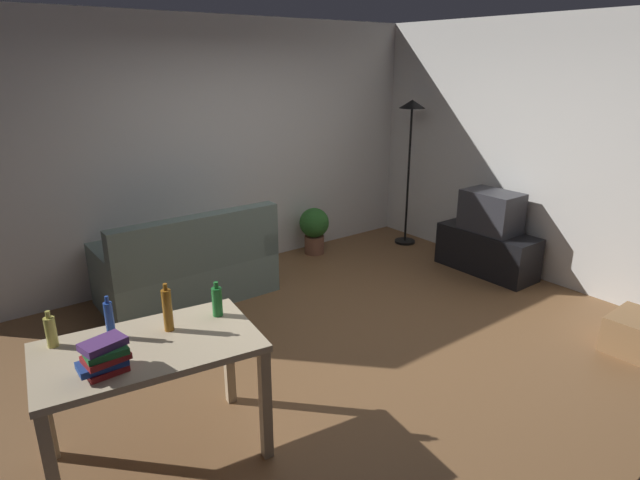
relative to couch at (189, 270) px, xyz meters
name	(u,v)px	position (x,y,z in m)	size (l,w,h in m)	color
ground_plane	(346,342)	(0.69, -1.59, -0.32)	(5.20, 4.40, 0.02)	brown
wall_rear	(218,149)	(0.69, 0.61, 1.04)	(5.20, 0.10, 2.70)	silver
wall_right	(539,152)	(3.29, -1.59, 1.04)	(0.10, 4.40, 2.70)	silver
couch	(189,270)	(0.00, 0.00, 0.00)	(1.63, 0.84, 0.92)	slate
tv_stand	(487,251)	(2.94, -1.33, -0.07)	(0.44, 1.10, 0.48)	black
tv	(491,211)	(2.95, -1.33, 0.39)	(0.41, 0.60, 0.44)	#2D2D33
torchiere_lamp	(411,133)	(2.94, -0.08, 1.10)	(0.32, 0.32, 1.81)	black
desk	(150,362)	(-1.07, -1.97, 0.34)	(1.28, 0.85, 0.76)	#C6B28E
potted_plant	(314,227)	(1.76, 0.31, 0.02)	(0.36, 0.36, 0.57)	brown
storage_box	(634,332)	(2.49, -3.10, -0.16)	(0.48, 0.34, 0.30)	olive
bottle_squat	(51,331)	(-1.50, -1.67, 0.54)	(0.06, 0.06, 0.21)	#BCB24C
bottle_blue	(110,319)	(-1.21, -1.76, 0.56)	(0.05, 0.05, 0.26)	#2347A3
bottle_amber	(167,310)	(-0.91, -1.88, 0.58)	(0.06, 0.06, 0.29)	#9E6019
bottle_green	(217,301)	(-0.60, -1.88, 0.55)	(0.06, 0.06, 0.22)	#1E722D
book_stack	(105,357)	(-1.34, -2.11, 0.54)	(0.25, 0.19, 0.18)	maroon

